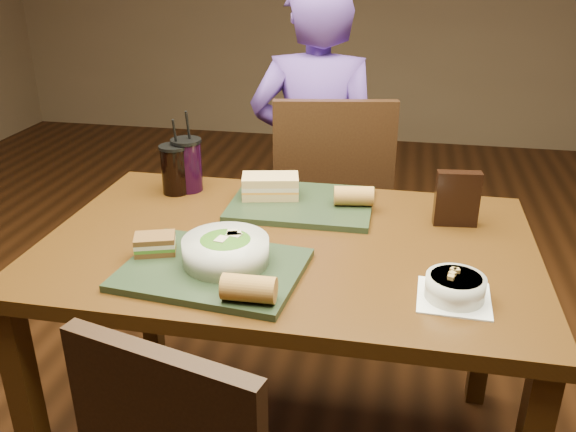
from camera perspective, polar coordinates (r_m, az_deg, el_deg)
The scene contains 14 objects.
dining_table at distance 1.68m, azimuth 0.00°, elevation -5.02°, with size 1.30×0.85×0.75m.
chair_far at distance 2.35m, azimuth 4.47°, elevation 0.76°, with size 0.50×0.50×0.99m.
diner at distance 2.40m, azimuth 2.56°, elevation 5.03°, with size 0.51×0.33×1.39m, color #583798.
tray_near at distance 1.48m, azimuth -7.03°, elevation -4.99°, with size 0.42×0.32×0.02m, color black.
tray_far at distance 1.84m, azimuth 1.30°, elevation 1.16°, with size 0.42×0.32×0.02m, color black.
salad_bowl at distance 1.48m, azimuth -5.84°, elevation -3.10°, with size 0.21×0.21×0.07m.
soup_bowl at distance 1.41m, azimuth 15.37°, elevation -6.41°, with size 0.16×0.16×0.07m.
sandwich_near at distance 1.55m, azimuth -12.33°, elevation -2.57°, with size 0.12×0.10×0.05m.
sandwich_far at distance 1.86m, azimuth -1.66°, elevation 2.81°, with size 0.19×0.13×0.07m.
baguette_near at distance 1.32m, azimuth -3.68°, elevation -6.77°, with size 0.06×0.06×0.12m, color #AD7533.
baguette_far at distance 1.81m, azimuth 6.16°, elevation 1.89°, with size 0.06×0.06×0.12m, color #AD7533.
cup_cola at distance 1.95m, azimuth -10.55°, elevation 4.34°, with size 0.09×0.09×0.24m.
cup_berry at distance 1.97m, azimuth -9.39°, elevation 4.77°, with size 0.10×0.10×0.26m.
chip_bag at distance 1.76m, azimuth 15.53°, elevation 1.57°, with size 0.12×0.04×0.16m, color black.
Camera 1 is at (0.28, -1.44, 1.47)m, focal length 38.00 mm.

